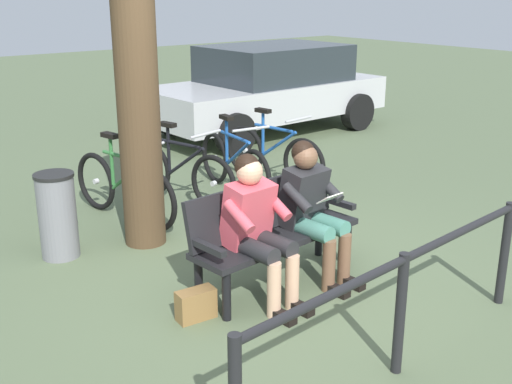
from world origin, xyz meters
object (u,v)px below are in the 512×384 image
object	(u,v)px
litter_bin	(57,215)
bicycle_black	(273,155)
bicycle_green	(234,165)
person_reading	(312,204)
person_companion	(257,223)
handbag	(196,305)
bench	(271,226)
tree_trunk	(137,88)
bicycle_blue	(181,173)
parked_car	(268,87)
bicycle_purple	(124,188)

from	to	relation	value
litter_bin	bicycle_black	xyz separation A→B (m)	(-3.10, -0.62, -0.05)
bicycle_black	bicycle_green	bearing A→B (deg)	-92.38
person_reading	person_companion	world-z (taller)	same
handbag	bench	bearing A→B (deg)	-169.57
person_reading	litter_bin	size ratio (longest dim) A/B	1.48
bench	tree_trunk	size ratio (longest dim) A/B	0.53
litter_bin	bicycle_blue	xyz separation A→B (m)	(-1.72, -0.64, -0.05)
bicycle_black	parked_car	xyz separation A→B (m)	(-1.83, -2.35, 0.41)
bench	litter_bin	size ratio (longest dim) A/B	2.01
bicycle_black	bicycle_purple	xyz separation A→B (m)	(2.16, 0.09, 0.00)
bicycle_green	parked_car	bearing A→B (deg)	141.24
tree_trunk	bench	bearing A→B (deg)	106.50
person_companion	handbag	xyz separation A→B (m)	(0.57, -0.03, -0.54)
person_reading	person_companion	bearing A→B (deg)	-0.05
bench	bicycle_blue	size ratio (longest dim) A/B	1.00
person_companion	tree_trunk	size ratio (longest dim) A/B	0.39
person_reading	tree_trunk	size ratio (longest dim) A/B	0.39
bench	bicycle_purple	xyz separation A→B (m)	(0.29, -2.16, -0.15)
bicycle_purple	bicycle_green	bearing A→B (deg)	79.80
tree_trunk	bicycle_blue	size ratio (longest dim) A/B	1.86
handbag	tree_trunk	world-z (taller)	tree_trunk
bench	bicycle_green	size ratio (longest dim) A/B	0.98
person_companion	bicycle_green	bearing A→B (deg)	-127.62
bench	bicycle_blue	distance (m)	2.32
handbag	bicycle_purple	xyz separation A→B (m)	(-0.58, -2.32, 0.24)
tree_trunk	litter_bin	size ratio (longest dim) A/B	3.77
handbag	bicycle_blue	bearing A→B (deg)	-119.36
tree_trunk	parked_car	bearing A→B (deg)	-142.64
litter_bin	parked_car	bearing A→B (deg)	-148.91
bicycle_blue	bicycle_purple	distance (m)	0.79
bench	handbag	xyz separation A→B (m)	(0.87, 0.16, -0.39)
tree_trunk	person_reading	bearing A→B (deg)	115.68
person_companion	bench	bearing A→B (deg)	-153.01
litter_bin	parked_car	distance (m)	5.77
bicycle_green	bicycle_blue	size ratio (longest dim) A/B	1.02
parked_car	handbag	bearing A→B (deg)	44.28
bicycle_green	bicycle_blue	distance (m)	0.71
handbag	tree_trunk	bearing A→B (deg)	-105.43
person_companion	bicycle_black	world-z (taller)	person_companion
bicycle_green	bicycle_black	bearing A→B (deg)	103.21
tree_trunk	parked_car	distance (m)	5.25
bench	bicycle_green	distance (m)	2.48
litter_bin	bicycle_black	distance (m)	3.16
bicycle_green	parked_car	xyz separation A→B (m)	(-2.50, -2.42, 0.41)
parked_car	bicycle_purple	bearing A→B (deg)	29.60
handbag	bicycle_blue	distance (m)	2.79
handbag	person_companion	bearing A→B (deg)	176.77
person_reading	person_companion	xyz separation A→B (m)	(0.64, 0.06, -0.00)
person_companion	bicycle_green	world-z (taller)	person_companion
person_reading	litter_bin	distance (m)	2.37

